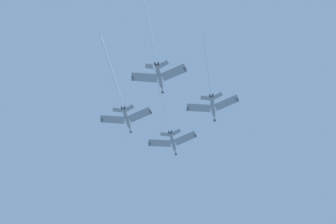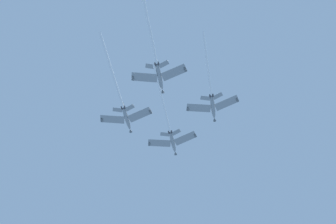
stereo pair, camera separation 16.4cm
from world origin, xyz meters
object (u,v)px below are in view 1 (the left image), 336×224
object	(u,v)px
jet_left_wing	(122,104)
jet_slot	(155,57)
jet_lead	(170,130)
jet_right_wing	(212,97)

from	to	relation	value
jet_left_wing	jet_slot	distance (m)	23.05
jet_lead	jet_left_wing	xyz separation A→B (m)	(-3.42, 21.68, -8.37)
jet_lead	jet_right_wing	bearing A→B (deg)	-162.81
jet_lead	jet_right_wing	world-z (taller)	jet_lead
jet_lead	jet_right_wing	xyz separation A→B (m)	(-20.64, -6.39, -7.44)
jet_lead	jet_slot	xyz separation A→B (m)	(-25.36, 19.04, -14.95)
jet_lead	jet_slot	size ratio (longest dim) A/B	0.99
jet_right_wing	jet_left_wing	bearing A→B (deg)	58.47
jet_lead	jet_slot	distance (m)	35.06
jet_left_wing	jet_right_wing	xyz separation A→B (m)	(-17.22, -28.07, 0.93)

